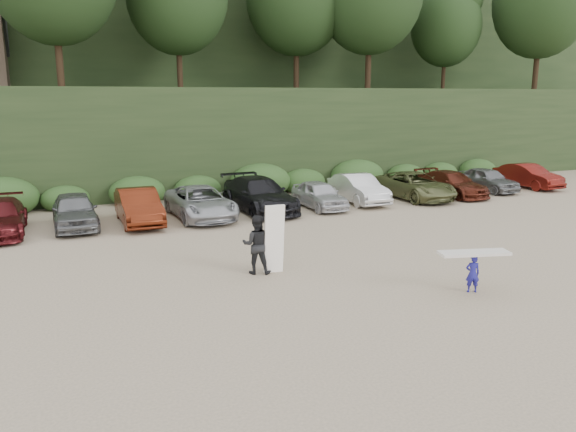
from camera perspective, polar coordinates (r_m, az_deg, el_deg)
name	(u,v)px	position (r m, az deg, el deg)	size (l,w,h in m)	color
ground	(286,280)	(17.41, -0.19, -6.48)	(120.00, 120.00, 0.00)	tan
hillside_backdrop	(112,26)	(51.75, -17.45, 17.90)	(90.00, 41.50, 28.00)	black
parked_cars	(212,200)	(26.55, -7.73, 1.59)	(40.09, 5.96, 1.64)	silver
child_surfer	(473,265)	(16.96, 18.31, -4.71)	(2.10, 1.10, 1.21)	navy
adult_surfer	(258,244)	(17.79, -3.05, -2.85)	(1.40, 1.04, 2.24)	black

